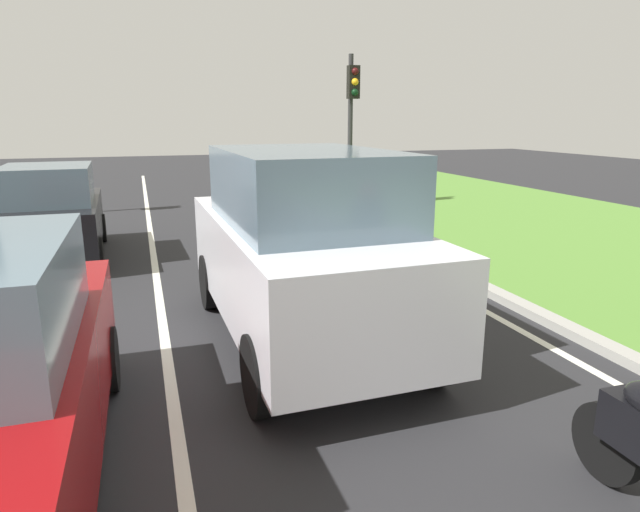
% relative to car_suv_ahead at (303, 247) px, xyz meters
% --- Properties ---
extents(ground_plane, '(60.00, 60.00, 0.00)m').
position_rel_car_suv_ahead_xyz_m(ground_plane, '(-0.90, 4.88, -1.17)').
color(ground_plane, '#262628').
extents(lane_line_center, '(0.12, 32.00, 0.01)m').
position_rel_car_suv_ahead_xyz_m(lane_line_center, '(-1.60, 4.88, -1.16)').
color(lane_line_center, silver).
rests_on(lane_line_center, ground).
extents(lane_line_right_edge, '(0.12, 32.00, 0.01)m').
position_rel_car_suv_ahead_xyz_m(lane_line_right_edge, '(2.70, 4.88, -1.16)').
color(lane_line_right_edge, silver).
rests_on(lane_line_right_edge, ground).
extents(grass_verge_right, '(9.00, 48.00, 0.06)m').
position_rel_car_suv_ahead_xyz_m(grass_verge_right, '(7.60, 4.88, -1.14)').
color(grass_verge_right, '#548433').
rests_on(grass_verge_right, ground).
extents(curb_right, '(0.24, 48.00, 0.12)m').
position_rel_car_suv_ahead_xyz_m(curb_right, '(3.20, 4.88, -1.11)').
color(curb_right, '#9E9B93').
rests_on(curb_right, ground).
extents(car_suv_ahead, '(2.04, 4.54, 2.28)m').
position_rel_car_suv_ahead_xyz_m(car_suv_ahead, '(0.00, 0.00, 0.00)').
color(car_suv_ahead, silver).
rests_on(car_suv_ahead, ground).
extents(car_hatchback_far, '(1.83, 3.75, 1.78)m').
position_rel_car_suv_ahead_xyz_m(car_hatchback_far, '(-3.34, 5.26, -0.28)').
color(car_hatchback_far, black).
rests_on(car_hatchback_far, ground).
extents(traffic_light_near_right, '(0.32, 0.50, 4.36)m').
position_rel_car_suv_ahead_xyz_m(traffic_light_near_right, '(4.20, 9.25, 1.75)').
color(traffic_light_near_right, '#2D2D2D').
rests_on(traffic_light_near_right, ground).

